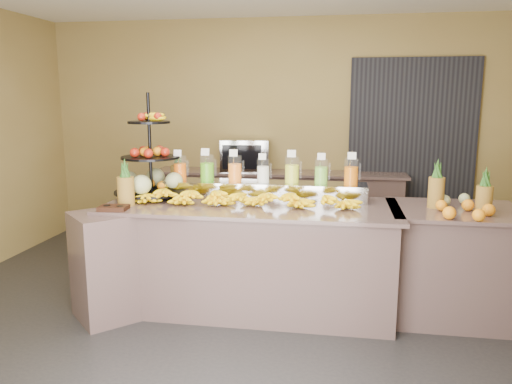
% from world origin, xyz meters
% --- Properties ---
extents(ground, '(6.00, 6.00, 0.00)m').
position_xyz_m(ground, '(0.00, 0.00, 0.00)').
color(ground, black).
rests_on(ground, ground).
extents(room_envelope, '(6.04, 5.02, 2.82)m').
position_xyz_m(room_envelope, '(0.19, 0.79, 1.88)').
color(room_envelope, olive).
rests_on(room_envelope, ground).
extents(buffet_counter, '(2.75, 1.25, 0.93)m').
position_xyz_m(buffet_counter, '(-0.12, 0.26, 0.47)').
color(buffet_counter, '#856360').
rests_on(buffet_counter, ground).
extents(right_counter, '(1.08, 0.88, 0.93)m').
position_xyz_m(right_counter, '(1.70, 0.40, 0.47)').
color(right_counter, '#856360').
rests_on(right_counter, ground).
extents(back_ledge, '(3.10, 0.55, 0.93)m').
position_xyz_m(back_ledge, '(0.00, 2.25, 0.47)').
color(back_ledge, '#856360').
rests_on(back_ledge, ground).
extents(pitcher_tray, '(1.85, 0.30, 0.15)m').
position_xyz_m(pitcher_tray, '(0.06, 0.58, 1.01)').
color(pitcher_tray, gray).
rests_on(pitcher_tray, buffet_counter).
extents(juice_pitcher_orange_a, '(0.12, 0.13, 0.30)m').
position_xyz_m(juice_pitcher_orange_a, '(-0.72, 0.58, 1.18)').
color(juice_pitcher_orange_a, silver).
rests_on(juice_pitcher_orange_a, pitcher_tray).
extents(juice_pitcher_green, '(0.13, 0.13, 0.31)m').
position_xyz_m(juice_pitcher_green, '(-0.46, 0.58, 1.19)').
color(juice_pitcher_green, silver).
rests_on(juice_pitcher_green, pitcher_tray).
extents(juice_pitcher_orange_b, '(0.13, 0.13, 0.31)m').
position_xyz_m(juice_pitcher_orange_b, '(-0.20, 0.58, 1.18)').
color(juice_pitcher_orange_b, silver).
rests_on(juice_pitcher_orange_b, pitcher_tray).
extents(juice_pitcher_milk, '(0.11, 0.12, 0.27)m').
position_xyz_m(juice_pitcher_milk, '(0.06, 0.58, 1.17)').
color(juice_pitcher_milk, silver).
rests_on(juice_pitcher_milk, pitcher_tray).
extents(juice_pitcher_lemon, '(0.13, 0.13, 0.31)m').
position_xyz_m(juice_pitcher_lemon, '(0.32, 0.58, 1.19)').
color(juice_pitcher_lemon, silver).
rests_on(juice_pitcher_lemon, pitcher_tray).
extents(juice_pitcher_lime, '(0.12, 0.12, 0.29)m').
position_xyz_m(juice_pitcher_lime, '(0.58, 0.58, 1.18)').
color(juice_pitcher_lime, silver).
rests_on(juice_pitcher_lime, pitcher_tray).
extents(juice_pitcher_orange_c, '(0.12, 0.13, 0.30)m').
position_xyz_m(juice_pitcher_orange_c, '(0.84, 0.58, 1.18)').
color(juice_pitcher_orange_c, silver).
rests_on(juice_pitcher_orange_c, pitcher_tray).
extents(banana_heap, '(1.92, 0.17, 0.16)m').
position_xyz_m(banana_heap, '(-0.08, 0.27, 1.01)').
color(banana_heap, yellow).
rests_on(banana_heap, buffet_counter).
extents(fruit_stand, '(0.81, 0.81, 0.95)m').
position_xyz_m(fruit_stand, '(-0.91, 0.46, 1.17)').
color(fruit_stand, black).
rests_on(fruit_stand, buffet_counter).
extents(condiment_caddy, '(0.24, 0.19, 0.03)m').
position_xyz_m(condiment_caddy, '(-1.07, -0.09, 0.95)').
color(condiment_caddy, black).
rests_on(condiment_caddy, buffet_counter).
extents(pineapple_left_a, '(0.14, 0.14, 0.40)m').
position_xyz_m(pineapple_left_a, '(-1.04, 0.09, 1.08)').
color(pineapple_left_a, brown).
rests_on(pineapple_left_a, buffet_counter).
extents(pineapple_left_b, '(0.14, 0.14, 0.43)m').
position_xyz_m(pineapple_left_b, '(-0.78, 0.71, 1.09)').
color(pineapple_left_b, brown).
rests_on(pineapple_left_b, buffet_counter).
extents(right_fruit_pile, '(0.48, 0.46, 0.25)m').
position_xyz_m(right_fruit_pile, '(1.69, 0.27, 1.01)').
color(right_fruit_pile, brown).
rests_on(right_fruit_pile, right_counter).
extents(oven_warmer, '(0.63, 0.48, 0.39)m').
position_xyz_m(oven_warmer, '(-0.42, 2.25, 1.13)').
color(oven_warmer, gray).
rests_on(oven_warmer, back_ledge).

